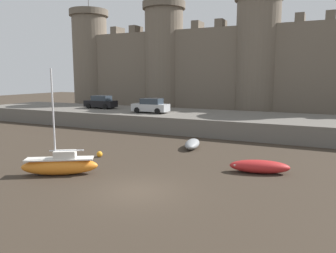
# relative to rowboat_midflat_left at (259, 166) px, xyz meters

# --- Properties ---
(ground_plane) EXTENTS (160.00, 160.00, 0.00)m
(ground_plane) POSITION_rel_rowboat_midflat_left_xyz_m (-5.05, -5.87, -0.41)
(ground_plane) COLOR #382D23
(quay_road) EXTENTS (67.21, 10.00, 1.70)m
(quay_road) POSITION_rel_rowboat_midflat_left_xyz_m (-5.05, 14.30, 0.44)
(quay_road) COLOR #666059
(quay_road) RESTS_ON ground
(castle) EXTENTS (61.55, 6.35, 19.55)m
(castle) POSITION_rel_rowboat_midflat_left_xyz_m (-5.05, 25.71, 7.09)
(castle) COLOR #706354
(castle) RESTS_ON ground
(rowboat_midflat_left) EXTENTS (3.69, 1.93, 0.79)m
(rowboat_midflat_left) POSITION_rel_rowboat_midflat_left_xyz_m (0.00, 0.00, 0.00)
(rowboat_midflat_left) COLOR red
(rowboat_midflat_left) RESTS_ON ground
(sailboat_foreground_right) EXTENTS (4.31, 3.16, 6.20)m
(sailboat_foreground_right) POSITION_rel_rowboat_midflat_left_xyz_m (-10.56, -5.37, 0.20)
(sailboat_foreground_right) COLOR orange
(sailboat_foreground_right) RESTS_ON ground
(rowboat_foreground_centre) EXTENTS (1.70, 3.16, 0.70)m
(rowboat_foreground_centre) POSITION_rel_rowboat_midflat_left_xyz_m (-6.12, 4.71, -0.04)
(rowboat_foreground_centre) COLOR gray
(rowboat_foreground_centre) RESTS_ON ground
(mooring_buoy_mid_mud) EXTENTS (0.42, 0.42, 0.42)m
(mooring_buoy_mid_mud) POSITION_rel_rowboat_midflat_left_xyz_m (-11.11, -0.89, -0.20)
(mooring_buoy_mid_mud) COLOR orange
(mooring_buoy_mid_mud) RESTS_ON ground
(car_quay_west) EXTENTS (4.12, 1.92, 1.62)m
(car_quay_west) POSITION_rel_rowboat_midflat_left_xyz_m (-14.16, 12.66, 2.07)
(car_quay_west) COLOR #B2B5B7
(car_quay_west) RESTS_ON quay_road
(car_quay_centre_east) EXTENTS (4.12, 1.92, 1.62)m
(car_quay_centre_east) POSITION_rel_rowboat_midflat_left_xyz_m (-22.39, 14.52, 2.07)
(car_quay_centre_east) COLOR black
(car_quay_centre_east) RESTS_ON quay_road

